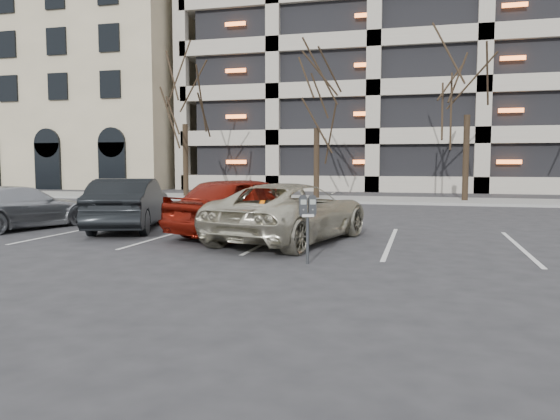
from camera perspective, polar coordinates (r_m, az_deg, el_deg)
name	(u,v)px	position (r m, az deg, el deg)	size (l,w,h in m)	color
ground	(312,256)	(10.94, 3.41, -4.84)	(140.00, 140.00, 0.00)	#28282B
sidewalk	(377,200)	(26.71, 10.15, 1.04)	(80.00, 4.00, 0.12)	gray
stall_lines	(275,238)	(13.47, -0.53, -2.95)	(16.90, 5.20, 0.00)	silver
office_building	(58,96)	(50.76, -22.23, 10.99)	(26.00, 16.20, 15.00)	tan
tree_a	(184,79)	(29.51, -9.96, 13.37)	(3.77, 3.77, 8.58)	black
tree_b	(317,84)	(27.32, 3.88, 13.03)	(3.46, 3.46, 7.87)	black
tree_c	(469,60)	(27.03, 19.13, 14.56)	(3.95, 3.95, 8.97)	black
parking_meter	(308,212)	(9.99, 2.90, -0.23)	(0.34, 0.23, 1.25)	black
suv_silver	(291,212)	(12.91, 1.20, -0.23)	(3.44, 5.39, 1.39)	beige
car_red	(245,205)	(13.97, -3.66, 0.47)	(1.81, 4.51, 1.54)	maroon
car_dark	(129,204)	(15.70, -15.47, 0.60)	(1.51, 4.33, 1.43)	black
car_silver	(20,207)	(16.92, -25.57, 0.24)	(1.70, 4.19, 1.22)	#A7ABAF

